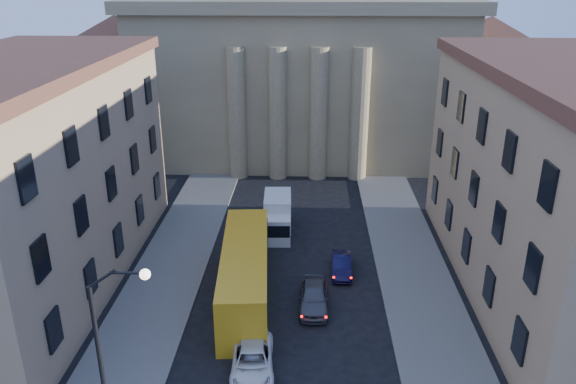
# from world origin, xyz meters

# --- Properties ---
(sidewalk_left) EXTENTS (5.00, 60.00, 0.15)m
(sidewalk_left) POSITION_xyz_m (-8.50, 18.00, 0.07)
(sidewalk_left) COLOR #615E59
(sidewalk_left) RESTS_ON ground
(sidewalk_right) EXTENTS (5.00, 60.00, 0.15)m
(sidewalk_right) POSITION_xyz_m (8.50, 18.00, 0.07)
(sidewalk_right) COLOR #615E59
(sidewalk_right) RESTS_ON ground
(church) EXTENTS (68.02, 28.76, 36.60)m
(church) POSITION_xyz_m (0.00, 55.47, 11.88)
(church) COLOR #857251
(church) RESTS_ON ground
(building_left) EXTENTS (11.60, 26.60, 14.70)m
(building_left) POSITION_xyz_m (-17.00, 22.00, 7.42)
(building_left) COLOR tan
(building_left) RESTS_ON ground
(building_right) EXTENTS (11.60, 26.60, 14.70)m
(building_right) POSITION_xyz_m (17.00, 22.00, 7.42)
(building_right) COLOR tan
(building_right) RESTS_ON ground
(street_lamp) EXTENTS (2.62, 0.44, 8.83)m
(street_lamp) POSITION_xyz_m (-6.97, 8.00, 5.29)
(street_lamp) COLOR black
(street_lamp) RESTS_ON ground
(car_left_mid) EXTENTS (2.57, 4.96, 1.34)m
(car_left_mid) POSITION_xyz_m (-1.66, 12.94, 0.67)
(car_left_mid) COLOR white
(car_left_mid) RESTS_ON ground
(car_right_far) EXTENTS (1.83, 4.48, 1.52)m
(car_right_far) POSITION_xyz_m (1.57, 19.13, 0.76)
(car_right_far) COLOR #4C4B50
(car_right_far) RESTS_ON ground
(car_right_distant) EXTENTS (1.40, 3.78, 1.23)m
(car_right_distant) POSITION_xyz_m (3.50, 23.48, 0.62)
(car_right_distant) COLOR black
(car_right_distant) RESTS_ON ground
(city_bus) EXTENTS (3.73, 12.56, 3.49)m
(city_bus) POSITION_xyz_m (-2.80, 20.11, 1.88)
(city_bus) COLOR gold
(city_bus) RESTS_ON ground
(box_truck) EXTENTS (2.29, 5.40, 2.92)m
(box_truck) POSITION_xyz_m (-1.29, 29.81, 1.38)
(box_truck) COLOR silver
(box_truck) RESTS_ON ground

